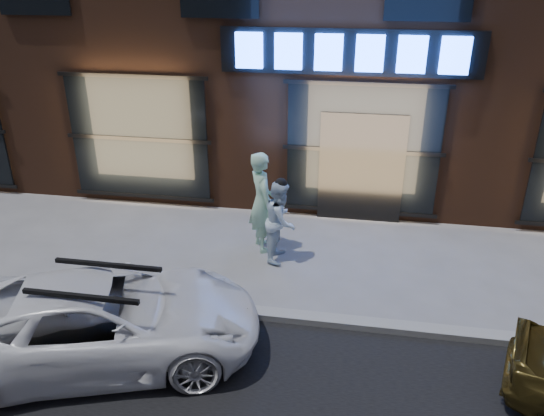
{
  "coord_description": "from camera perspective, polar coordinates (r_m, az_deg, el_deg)",
  "views": [
    {
      "loc": [
        -0.09,
        -6.9,
        5.18
      ],
      "look_at": [
        -1.54,
        1.6,
        1.2
      ],
      "focal_mm": 35.0,
      "sensor_mm": 36.0,
      "label": 1
    }
  ],
  "objects": [
    {
      "name": "ground",
      "position": [
        8.63,
        8.53,
        -12.44
      ],
      "size": [
        90.0,
        90.0,
        0.0
      ],
      "primitive_type": "plane",
      "color": "slate",
      "rests_on": "ground"
    },
    {
      "name": "man_cap",
      "position": [
        9.96,
        0.94,
        -1.38
      ],
      "size": [
        0.64,
        0.8,
        1.58
      ],
      "primitive_type": "imported",
      "rotation": [
        0.0,
        0.0,
        1.51
      ],
      "color": "silver",
      "rests_on": "ground"
    },
    {
      "name": "man_bowtie",
      "position": [
        10.23,
        -1.11,
        0.68
      ],
      "size": [
        0.78,
        0.87,
        2.01
      ],
      "primitive_type": "imported",
      "rotation": [
        0.0,
        0.0,
        2.08
      ],
      "color": "#A6DABF",
      "rests_on": "ground"
    },
    {
      "name": "curb",
      "position": [
        8.6,
        8.56,
        -12.12
      ],
      "size": [
        60.0,
        0.25,
        0.12
      ],
      "primitive_type": "cube",
      "color": "gray",
      "rests_on": "ground"
    },
    {
      "name": "white_suv",
      "position": [
        7.99,
        -17.87,
        -11.42
      ],
      "size": [
        4.88,
        3.36,
        1.24
      ],
      "primitive_type": "imported",
      "rotation": [
        0.0,
        0.0,
        1.89
      ],
      "color": "white",
      "rests_on": "ground"
    }
  ]
}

